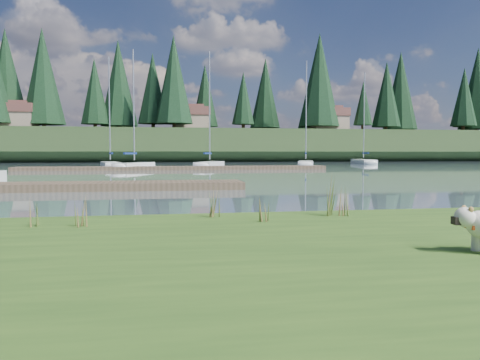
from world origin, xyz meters
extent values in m
plane|color=slate|center=(0.00, 30.00, 0.00)|extent=(200.00, 200.00, 0.00)
cube|color=#32521A|center=(0.00, -6.00, 0.17)|extent=(60.00, 9.00, 0.35)
cube|color=#1F3017|center=(0.00, 73.00, 2.50)|extent=(200.00, 20.00, 5.00)
cylinder|color=silver|center=(4.24, -5.31, 0.45)|extent=(0.09, 0.09, 0.20)
ellipsoid|color=silver|center=(4.04, -5.38, 0.75)|extent=(0.25, 0.26, 0.23)
cube|color=black|center=(3.94, -5.37, 0.71)|extent=(0.08, 0.12, 0.09)
cube|color=#4C3D2C|center=(-4.00, 9.00, 0.15)|extent=(16.00, 2.00, 0.30)
cube|color=#4C3D2C|center=(2.00, 30.00, 0.15)|extent=(26.00, 2.20, 0.30)
cube|color=silver|center=(-4.01, 36.27, 0.22)|extent=(2.56, 6.39, 0.70)
ellipsoid|color=silver|center=(-4.60, 39.34, 0.22)|extent=(1.66, 1.93, 0.70)
cylinder|color=silver|center=(-4.01, 36.27, 5.67)|extent=(0.12, 0.12, 9.75)
cube|color=navy|center=(-3.85, 35.44, 1.40)|extent=(0.66, 2.47, 0.20)
cube|color=silver|center=(-1.54, 32.31, 0.22)|extent=(3.53, 6.23, 0.70)
ellipsoid|color=silver|center=(-0.42, 35.17, 0.22)|extent=(1.86, 2.05, 0.70)
cylinder|color=silver|center=(-1.54, 32.31, 5.63)|extent=(0.12, 0.12, 9.67)
cube|color=navy|center=(-1.85, 31.53, 1.40)|extent=(1.07, 2.35, 0.20)
cube|color=silver|center=(5.56, 36.10, 0.22)|extent=(3.74, 6.99, 0.70)
ellipsoid|color=silver|center=(6.70, 39.34, 0.22)|extent=(2.03, 2.26, 0.70)
cylinder|color=silver|center=(5.56, 36.10, 6.07)|extent=(0.12, 0.12, 10.54)
cube|color=navy|center=(5.25, 35.22, 1.40)|extent=(1.09, 2.64, 0.20)
cube|color=silver|center=(16.09, 38.07, 0.22)|extent=(3.52, 6.87, 0.70)
ellipsoid|color=silver|center=(17.12, 41.27, 0.22)|extent=(1.96, 2.20, 0.70)
cylinder|color=silver|center=(16.09, 38.07, 5.98)|extent=(0.12, 0.12, 10.37)
cube|color=navy|center=(15.81, 37.19, 1.40)|extent=(1.01, 2.61, 0.20)
cube|color=silver|center=(27.16, 47.93, 0.22)|extent=(3.03, 7.66, 0.70)
ellipsoid|color=silver|center=(27.84, 51.60, 0.22)|extent=(1.97, 2.30, 0.70)
cylinder|color=silver|center=(27.16, 47.93, 6.37)|extent=(0.12, 0.12, 11.15)
cube|color=navy|center=(26.97, 46.93, 1.40)|extent=(0.74, 2.96, 0.20)
cone|color=#475B23|center=(-0.57, -2.69, 0.59)|extent=(0.03, 0.03, 0.48)
cone|color=brown|center=(-0.46, -2.76, 0.54)|extent=(0.03, 0.03, 0.39)
cone|color=#475B23|center=(-0.51, -2.66, 0.62)|extent=(0.03, 0.03, 0.53)
cone|color=brown|center=(-0.43, -2.72, 0.52)|extent=(0.03, 0.03, 0.34)
cone|color=#475B23|center=(-0.55, -2.77, 0.57)|extent=(0.03, 0.03, 0.43)
cone|color=#475B23|center=(1.54, -2.02, 0.62)|extent=(0.03, 0.03, 0.54)
cone|color=brown|center=(1.65, -2.09, 0.56)|extent=(0.03, 0.03, 0.43)
cone|color=#475B23|center=(1.60, -1.99, 0.64)|extent=(0.03, 0.03, 0.59)
cone|color=brown|center=(1.68, -2.05, 0.54)|extent=(0.03, 0.03, 0.37)
cone|color=#475B23|center=(1.56, -2.10, 0.59)|extent=(0.03, 0.03, 0.48)
cone|color=#475B23|center=(3.62, -2.19, 0.71)|extent=(0.03, 0.03, 0.71)
cone|color=brown|center=(3.73, -2.26, 0.64)|extent=(0.03, 0.03, 0.57)
cone|color=#475B23|center=(3.68, -2.16, 0.74)|extent=(0.03, 0.03, 0.79)
cone|color=brown|center=(3.76, -2.22, 0.60)|extent=(0.03, 0.03, 0.50)
cone|color=#475B23|center=(3.64, -2.27, 0.67)|extent=(0.03, 0.03, 0.64)
cone|color=#475B23|center=(-1.29, -2.55, 0.56)|extent=(0.03, 0.03, 0.41)
cone|color=brown|center=(-1.18, -2.62, 0.51)|extent=(0.03, 0.03, 0.33)
cone|color=#475B23|center=(-1.23, -2.52, 0.58)|extent=(0.03, 0.03, 0.45)
cone|color=brown|center=(-1.15, -2.58, 0.49)|extent=(0.03, 0.03, 0.29)
cone|color=#475B23|center=(-1.27, -2.63, 0.54)|extent=(0.03, 0.03, 0.37)
cone|color=#475B23|center=(2.29, -2.63, 0.57)|extent=(0.03, 0.03, 0.43)
cone|color=brown|center=(2.40, -2.70, 0.52)|extent=(0.03, 0.03, 0.34)
cone|color=#475B23|center=(2.35, -2.60, 0.59)|extent=(0.03, 0.03, 0.47)
cone|color=brown|center=(2.43, -2.66, 0.50)|extent=(0.03, 0.03, 0.30)
cone|color=#475B23|center=(2.31, -2.71, 0.54)|extent=(0.03, 0.03, 0.39)
cone|color=#475B23|center=(3.81, -2.22, 0.59)|extent=(0.03, 0.03, 0.48)
cone|color=brown|center=(3.92, -2.29, 0.54)|extent=(0.03, 0.03, 0.38)
cone|color=#475B23|center=(3.87, -2.19, 0.61)|extent=(0.03, 0.03, 0.53)
cone|color=brown|center=(3.95, -2.25, 0.52)|extent=(0.03, 0.03, 0.34)
cone|color=#475B23|center=(3.83, -2.30, 0.57)|extent=(0.03, 0.03, 0.43)
cube|color=#33281C|center=(0.00, -1.60, 0.07)|extent=(60.00, 0.50, 0.14)
cylinder|color=#382619|center=(-10.00, 72.00, 5.90)|extent=(0.60, 0.60, 1.80)
cone|color=black|center=(-10.00, 72.00, 11.75)|extent=(4.84, 4.84, 11.00)
cylinder|color=#382619|center=(3.00, 66.00, 5.90)|extent=(0.60, 0.60, 1.80)
cone|color=black|center=(3.00, 66.00, 13.10)|extent=(6.16, 6.16, 14.00)
cylinder|color=#382619|center=(15.00, 70.00, 5.90)|extent=(0.60, 0.60, 1.80)
cone|color=black|center=(15.00, 70.00, 10.85)|extent=(3.96, 3.96, 9.00)
cylinder|color=#382619|center=(28.00, 68.00, 5.90)|extent=(0.60, 0.60, 1.80)
cone|color=black|center=(28.00, 68.00, 14.00)|extent=(7.04, 7.04, 16.00)
cylinder|color=#382619|center=(42.00, 71.00, 5.90)|extent=(0.60, 0.60, 1.80)
cone|color=black|center=(42.00, 71.00, 12.20)|extent=(5.28, 5.28, 12.00)
cylinder|color=#382619|center=(55.00, 67.00, 5.90)|extent=(0.60, 0.60, 1.80)
cone|color=black|center=(55.00, 67.00, 11.52)|extent=(4.62, 4.62, 10.50)
cube|color=gray|center=(-22.00, 70.00, 6.40)|extent=(6.00, 5.00, 2.80)
cube|color=brown|center=(-22.00, 70.00, 8.50)|extent=(6.30, 5.30, 1.40)
cube|color=brown|center=(-22.00, 70.00, 9.30)|extent=(4.20, 3.60, 0.70)
cube|color=gray|center=(6.00, 71.00, 6.40)|extent=(6.00, 5.00, 2.80)
cube|color=brown|center=(6.00, 71.00, 8.50)|extent=(6.30, 5.30, 1.40)
cube|color=brown|center=(6.00, 71.00, 9.30)|extent=(4.20, 3.60, 0.70)
cube|color=gray|center=(30.00, 69.00, 6.40)|extent=(6.00, 5.00, 2.80)
cube|color=brown|center=(30.00, 69.00, 8.50)|extent=(6.30, 5.30, 1.40)
cube|color=brown|center=(30.00, 69.00, 9.30)|extent=(4.20, 3.60, 0.70)
camera|label=1|loc=(0.68, -10.07, 1.47)|focal=35.00mm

